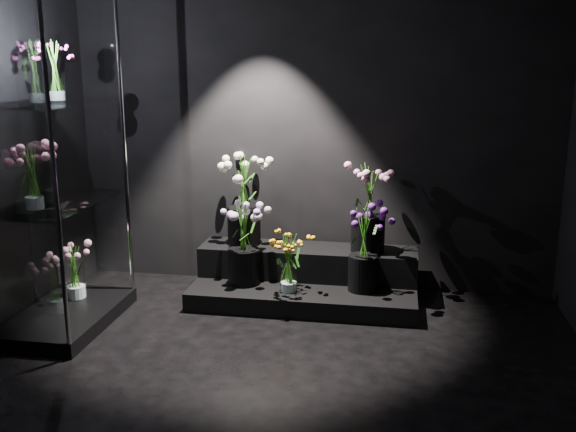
# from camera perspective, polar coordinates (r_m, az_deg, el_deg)

# --- Properties ---
(floor) EXTENTS (4.00, 4.00, 0.00)m
(floor) POSITION_cam_1_polar(r_m,az_deg,el_deg) (3.83, -2.10, -16.01)
(floor) COLOR black
(floor) RESTS_ON ground
(wall_back) EXTENTS (4.00, 0.00, 4.00)m
(wall_back) POSITION_cam_1_polar(r_m,az_deg,el_deg) (5.31, 2.20, 8.41)
(wall_back) COLOR black
(wall_back) RESTS_ON floor
(wall_front) EXTENTS (4.00, 0.00, 4.00)m
(wall_front) POSITION_cam_1_polar(r_m,az_deg,el_deg) (1.51, -18.32, -6.47)
(wall_front) COLOR black
(wall_front) RESTS_ON floor
(display_riser) EXTENTS (1.78, 0.79, 0.39)m
(display_riser) POSITION_cam_1_polar(r_m,az_deg,el_deg) (5.24, 1.60, -5.55)
(display_riser) COLOR black
(display_riser) RESTS_ON floor
(display_case) EXTENTS (0.64, 1.07, 2.36)m
(display_case) POSITION_cam_1_polar(r_m,az_deg,el_deg) (4.75, -20.16, 4.22)
(display_case) COLOR black
(display_case) RESTS_ON floor
(bouquet_orange_bells) EXTENTS (0.35, 0.35, 0.47)m
(bouquet_orange_bells) POSITION_cam_1_polar(r_m,az_deg,el_deg) (4.92, 0.03, -4.05)
(bouquet_orange_bells) COLOR white
(bouquet_orange_bells) RESTS_ON display_riser
(bouquet_lilac) EXTENTS (0.46, 0.46, 0.64)m
(bouquet_lilac) POSITION_cam_1_polar(r_m,az_deg,el_deg) (5.08, -3.98, -2.13)
(bouquet_lilac) COLOR black
(bouquet_lilac) RESTS_ON display_riser
(bouquet_purple) EXTENTS (0.38, 0.38, 0.66)m
(bouquet_purple) POSITION_cam_1_polar(r_m,az_deg,el_deg) (4.94, 6.73, -2.50)
(bouquet_purple) COLOR black
(bouquet_purple) RESTS_ON display_riser
(bouquet_cream_roses) EXTENTS (0.51, 0.51, 0.75)m
(bouquet_cream_roses) POSITION_cam_1_polar(r_m,az_deg,el_deg) (5.28, -3.98, 1.98)
(bouquet_cream_roses) COLOR black
(bouquet_cream_roses) RESTS_ON display_riser
(bouquet_pink_roses) EXTENTS (0.45, 0.45, 0.70)m
(bouquet_pink_roses) POSITION_cam_1_polar(r_m,az_deg,el_deg) (5.10, 7.18, 1.02)
(bouquet_pink_roses) COLOR black
(bouquet_pink_roses) RESTS_ON display_riser
(bouquet_case_pink) EXTENTS (0.36, 0.36, 0.43)m
(bouquet_case_pink) POSITION_cam_1_polar(r_m,az_deg,el_deg) (4.59, -21.78, 3.37)
(bouquet_case_pink) COLOR white
(bouquet_case_pink) RESTS_ON display_case
(bouquet_case_magenta) EXTENTS (0.26, 0.26, 0.40)m
(bouquet_case_magenta) POSITION_cam_1_polar(r_m,az_deg,el_deg) (4.86, -20.04, 12.03)
(bouquet_case_magenta) COLOR white
(bouquet_case_magenta) RESTS_ON display_case
(bouquet_case_base_pink) EXTENTS (0.39, 0.39, 0.42)m
(bouquet_case_base_pink) POSITION_cam_1_polar(r_m,az_deg,el_deg) (5.17, -18.46, -4.57)
(bouquet_case_base_pink) COLOR white
(bouquet_case_base_pink) RESTS_ON display_case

